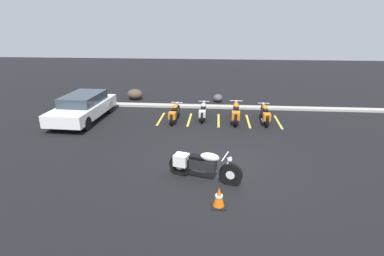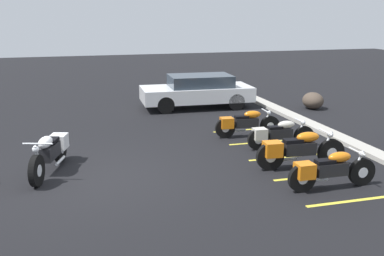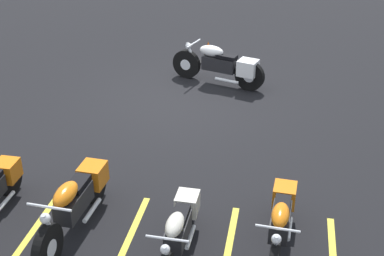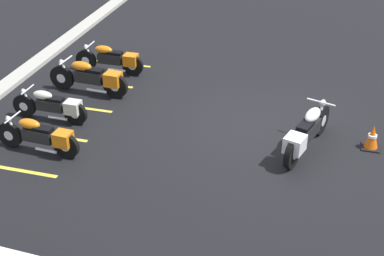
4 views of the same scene
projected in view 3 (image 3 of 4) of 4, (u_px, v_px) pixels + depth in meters
ground at (181, 100)px, 12.00m from camera, size 60.00×60.00×0.00m
motorcycle_white_featured at (222, 65)px, 12.53m from camera, size 2.29×0.98×0.93m
parked_bike_0 at (281, 220)px, 7.47m from camera, size 0.57×2.03×0.80m
parked_bike_1 at (179, 229)px, 7.31m from camera, size 0.55×1.97×0.78m
parked_bike_2 at (76, 200)px, 7.80m from camera, size 0.64×2.27×0.89m
traffic_cone at (208, 52)px, 13.96m from camera, size 0.40×0.40×0.57m
stall_line_1 at (228, 252)px, 7.51m from camera, size 0.10×2.10×0.00m
stall_line_2 at (128, 240)px, 7.74m from camera, size 0.10×2.10×0.00m
stall_line_3 at (35, 228)px, 7.98m from camera, size 0.10×2.10×0.00m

